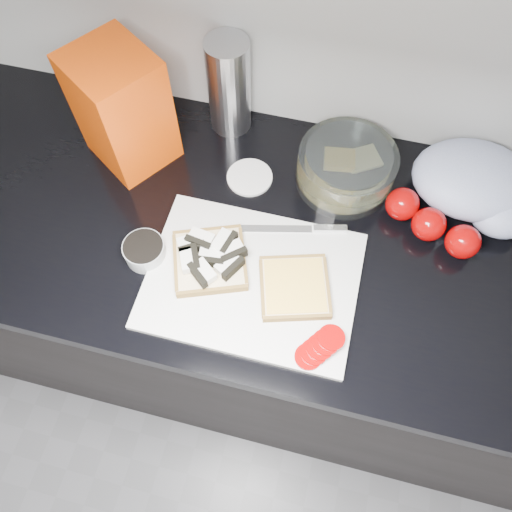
{
  "coord_description": "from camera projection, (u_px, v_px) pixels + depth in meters",
  "views": [
    {
      "loc": [
        0.05,
        0.69,
        1.78
      ],
      "look_at": [
        -0.05,
        1.11,
        0.95
      ],
      "focal_mm": 35.0,
      "sensor_mm": 36.0,
      "label": 1
    }
  ],
  "objects": [
    {
      "name": "countertop",
      "position": [
        291.0,
        238.0,
        1.03
      ],
      "size": [
        3.5,
        0.64,
        0.04
      ],
      "primitive_type": "cube",
      "color": "black",
      "rests_on": "base_cabinet"
    },
    {
      "name": "whole_tomatoes",
      "position": [
        431.0,
        223.0,
        0.98
      ],
      "size": [
        0.19,
        0.13,
        0.07
      ],
      "rotation": [
        0.0,
        0.0,
        -0.02
      ],
      "color": "#990303",
      "rests_on": "countertop"
    },
    {
      "name": "tomato_slices",
      "position": [
        320.0,
        347.0,
        0.88
      ],
      "size": [
        0.1,
        0.1,
        0.02
      ],
      "rotation": [
        0.0,
        0.0,
        0.42
      ],
      "color": "#990303",
      "rests_on": "cutting_board"
    },
    {
      "name": "seed_tub",
      "position": [
        145.0,
        250.0,
        0.97
      ],
      "size": [
        0.08,
        0.08,
        0.04
      ],
      "color": "#A9AEAE",
      "rests_on": "countertop"
    },
    {
      "name": "knife",
      "position": [
        307.0,
        229.0,
        1.0
      ],
      "size": [
        0.21,
        0.06,
        0.01
      ],
      "rotation": [
        0.0,
        0.0,
        0.23
      ],
      "color": "silver",
      "rests_on": "cutting_board"
    },
    {
      "name": "bread_right",
      "position": [
        295.0,
        287.0,
        0.93
      ],
      "size": [
        0.16,
        0.16,
        0.02
      ],
      "rotation": [
        0.0,
        0.0,
        0.29
      ],
      "color": "beige",
      "rests_on": "cutting_board"
    },
    {
      "name": "base_cabinet",
      "position": [
        281.0,
        316.0,
        1.43
      ],
      "size": [
        3.5,
        0.6,
        0.86
      ],
      "primitive_type": "cube",
      "color": "black",
      "rests_on": "ground"
    },
    {
      "name": "tub_lid",
      "position": [
        250.0,
        177.0,
        1.07
      ],
      "size": [
        0.12,
        0.12,
        0.01
      ],
      "primitive_type": "cylinder",
      "rotation": [
        0.0,
        0.0,
        0.22
      ],
      "color": "white",
      "rests_on": "countertop"
    },
    {
      "name": "cutting_board",
      "position": [
        252.0,
        280.0,
        0.96
      ],
      "size": [
        0.4,
        0.3,
        0.01
      ],
      "primitive_type": "cube",
      "color": "silver",
      "rests_on": "countertop"
    },
    {
      "name": "glass_bowl",
      "position": [
        346.0,
        168.0,
        1.04
      ],
      "size": [
        0.2,
        0.2,
        0.08
      ],
      "rotation": [
        0.0,
        0.0,
        0.15
      ],
      "color": "silver",
      "rests_on": "countertop"
    },
    {
      "name": "grocery_bag",
      "position": [
        477.0,
        185.0,
        1.0
      ],
      "size": [
        0.26,
        0.22,
        0.11
      ],
      "rotation": [
        0.0,
        0.0,
        0.08
      ],
      "color": "#B0BAD9",
      "rests_on": "countertop"
    },
    {
      "name": "bread_bag",
      "position": [
        122.0,
        110.0,
        1.0
      ],
      "size": [
        0.21,
        0.21,
        0.25
      ],
      "primitive_type": "cube",
      "rotation": [
        0.0,
        0.0,
        -0.6
      ],
      "color": "red",
      "rests_on": "countertop"
    },
    {
      "name": "steel_canister",
      "position": [
        229.0,
        86.0,
        1.05
      ],
      "size": [
        0.09,
        0.09,
        0.22
      ],
      "primitive_type": "cylinder",
      "color": "#B7B8BD",
      "rests_on": "countertop"
    },
    {
      "name": "bread_left",
      "position": [
        210.0,
        258.0,
        0.95
      ],
      "size": [
        0.18,
        0.18,
        0.04
      ],
      "rotation": [
        0.0,
        0.0,
        0.37
      ],
      "color": "beige",
      "rests_on": "cutting_board"
    }
  ]
}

